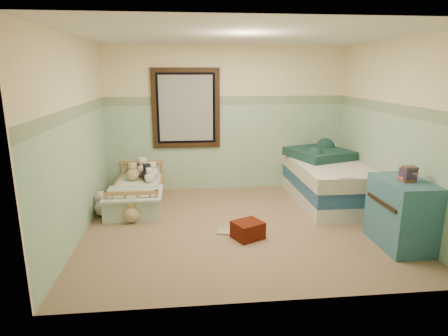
{
  "coord_description": "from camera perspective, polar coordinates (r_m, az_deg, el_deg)",
  "views": [
    {
      "loc": [
        -0.74,
        -4.88,
        2.08
      ],
      "look_at": [
        -0.19,
        0.35,
        0.74
      ],
      "focal_mm": 30.73,
      "sensor_mm": 36.0,
      "label": 1
    }
  ],
  "objects": [
    {
      "name": "toddler_bed_frame",
      "position": [
        6.3,
        -12.64,
        -4.41
      ],
      "size": [
        0.76,
        1.52,
        0.2
      ],
      "primitive_type": "cube",
      "color": "olive",
      "rests_on": "floor"
    },
    {
      "name": "book_stack",
      "position": [
        4.93,
        25.69,
        -0.88
      ],
      "size": [
        0.18,
        0.16,
        0.16
      ],
      "primitive_type": "cube",
      "rotation": [
        0.0,
        0.0,
        0.22
      ],
      "color": "#462223",
      "rests_on": "dresser"
    },
    {
      "name": "extra_plush_1",
      "position": [
        6.68,
        -12.2,
        -0.61
      ],
      "size": [
        0.17,
        0.17,
        0.17
      ],
      "primitive_type": "sphere",
      "color": "brown",
      "rests_on": "toddler_mattress"
    },
    {
      "name": "wainscot_mint",
      "position": [
        6.83,
        0.35,
        3.08
      ],
      "size": [
        4.2,
        0.01,
        1.5
      ],
      "primitive_type": "cube",
      "color": "#89AC8C",
      "rests_on": "floor"
    },
    {
      "name": "plush_bed_brown",
      "position": [
        6.7,
        -13.59,
        -0.58
      ],
      "size": [
        0.18,
        0.18,
        0.18
      ],
      "primitive_type": "sphere",
      "color": "brown",
      "rests_on": "toddler_mattress"
    },
    {
      "name": "plush_floor_cream",
      "position": [
        5.92,
        -17.5,
        -5.64
      ],
      "size": [
        0.26,
        0.26,
        0.26
      ],
      "primitive_type": "sphere",
      "color": "beige",
      "rests_on": "floor"
    },
    {
      "name": "window_blinds",
      "position": [
        6.68,
        -5.67,
        8.82
      ],
      "size": [
        0.92,
        0.01,
        1.12
      ],
      "primitive_type": "cube",
      "color": "#AEAEA6",
      "rests_on": "window_frame"
    },
    {
      "name": "twin_bed_frame",
      "position": [
        6.53,
        14.89,
        -3.75
      ],
      "size": [
        1.01,
        2.02,
        0.22
      ],
      "primitive_type": "cube",
      "color": "white",
      "rests_on": "floor"
    },
    {
      "name": "border_strip",
      "position": [
        6.72,
        0.37,
        9.99
      ],
      "size": [
        4.2,
        0.01,
        0.15
      ],
      "primitive_type": "cube",
      "color": "#3E673E",
      "rests_on": "wall_back"
    },
    {
      "name": "wall_left",
      "position": [
        5.13,
        -21.31,
        4.03
      ],
      "size": [
        0.04,
        3.6,
        2.5
      ],
      "primitive_type": "cube",
      "color": "beige",
      "rests_on": "floor"
    },
    {
      "name": "toddler_mattress",
      "position": [
        6.25,
        -12.72,
        -3.04
      ],
      "size": [
        0.69,
        1.45,
        0.12
      ],
      "primitive_type": "cube",
      "color": "white",
      "rests_on": "toddler_bed_frame"
    },
    {
      "name": "floor",
      "position": [
        5.36,
        2.48,
        -8.66
      ],
      "size": [
        4.2,
        3.6,
        0.02
      ],
      "primitive_type": "cube",
      "color": "#8C6E54",
      "rests_on": "ground"
    },
    {
      "name": "red_pillow",
      "position": [
        4.95,
        3.56,
        -9.18
      ],
      "size": [
        0.45,
        0.43,
        0.22
      ],
      "primitive_type": "cube",
      "rotation": [
        0.0,
        0.0,
        0.47
      ],
      "color": "maroon",
      "rests_on": "floor"
    },
    {
      "name": "twin_mattress",
      "position": [
        6.41,
        15.14,
        -0.01
      ],
      "size": [
        1.05,
        2.06,
        0.22
      ],
      "primitive_type": "cube",
      "color": "beige",
      "rests_on": "twin_boxspring"
    },
    {
      "name": "wall_right",
      "position": [
        5.71,
        24.05,
        4.71
      ],
      "size": [
        0.04,
        3.6,
        2.5
      ],
      "primitive_type": "cube",
      "color": "beige",
      "rests_on": "floor"
    },
    {
      "name": "window_frame",
      "position": [
        6.67,
        -5.67,
        8.81
      ],
      "size": [
        1.16,
        0.06,
        1.36
      ],
      "primitive_type": "cube",
      "color": "black",
      "rests_on": "wall_back"
    },
    {
      "name": "plush_bed_dark",
      "position": [
        6.46,
        -11.38,
        -0.96
      ],
      "size": [
        0.19,
        0.19,
        0.19
      ],
      "primitive_type": "sphere",
      "color": "black",
      "rests_on": "toddler_mattress"
    },
    {
      "name": "floor_book",
      "position": [
        5.14,
        0.47,
        -9.43
      ],
      "size": [
        0.3,
        0.25,
        0.02
      ],
      "primitive_type": "cube",
      "rotation": [
        0.0,
        0.0,
        -0.22
      ],
      "color": "#F7A943",
      "rests_on": "floor"
    },
    {
      "name": "extra_plush_0",
      "position": [
        6.52,
        -10.57,
        -0.73
      ],
      "size": [
        0.2,
        0.2,
        0.2
      ],
      "primitive_type": "sphere",
      "color": "white",
      "rests_on": "toddler_mattress"
    },
    {
      "name": "dresser",
      "position": [
        5.1,
        24.88,
        -6.13
      ],
      "size": [
        0.52,
        0.83,
        0.83
      ],
      "primitive_type": "cube",
      "color": "#2B637A",
      "rests_on": "floor"
    },
    {
      "name": "wall_back",
      "position": [
        6.77,
        0.35,
        7.26
      ],
      "size": [
        4.2,
        0.04,
        2.5
      ],
      "primitive_type": "cube",
      "color": "beige",
      "rests_on": "floor"
    },
    {
      "name": "patchwork_quilt",
      "position": [
        5.78,
        -13.28,
        -3.71
      ],
      "size": [
        0.82,
        0.76,
        0.03
      ],
      "primitive_type": "cube",
      "color": "#8FBAD9",
      "rests_on": "toddler_mattress"
    },
    {
      "name": "plush_bed_tan",
      "position": [
        6.48,
        -13.41,
        -0.92
      ],
      "size": [
        0.21,
        0.21,
        0.21
      ],
      "primitive_type": "sphere",
      "color": "tan",
      "rests_on": "toddler_mattress"
    },
    {
      "name": "twin_boxspring",
      "position": [
        6.47,
        15.02,
        -1.9
      ],
      "size": [
        1.01,
        2.02,
        0.22
      ],
      "primitive_type": "cube",
      "color": "navy",
      "rests_on": "twin_bed_frame"
    },
    {
      "name": "ceiling",
      "position": [
        4.95,
        2.81,
        19.28
      ],
      "size": [
        4.2,
        3.6,
        0.02
      ],
      "primitive_type": "cube",
      "color": "silver",
      "rests_on": "wall_back"
    },
    {
      "name": "plush_floor_tan",
      "position": [
        5.57,
        -13.57,
        -6.65
      ],
      "size": [
        0.25,
        0.25,
        0.25
      ],
      "primitive_type": "sphere",
      "color": "tan",
      "rests_on": "floor"
    },
    {
      "name": "teal_blanket",
      "position": [
        6.63,
        13.92,
        2.13
      ],
      "size": [
        1.11,
        1.14,
        0.14
      ],
      "primitive_type": "cube",
      "rotation": [
        0.0,
        0.0,
        0.34
      ],
      "color": "black",
      "rests_on": "twin_mattress"
    },
    {
      "name": "extra_plush_2",
      "position": [
        6.32,
        -11.0,
        -1.39
      ],
      "size": [
        0.17,
        0.17,
        0.17
      ],
      "primitive_type": "sphere",
      "color": "white",
      "rests_on": "toddler_mattress"
    },
    {
      "name": "wall_front",
      "position": [
        3.27,
        7.32,
        -0.46
      ],
      "size": [
        4.2,
        0.04,
        2.5
      ],
      "primitive_type": "cube",
      "color": "beige",
      "rests_on": "floor"
    },
    {
      "name": "plush_bed_white",
      "position": [
        6.67,
        -11.91,
        -0.31
      ],
      "size": [
        0.23,
        0.23,
        0.23
      ],
      "primitive_type": "sphere",
      "color": "white",
      "rests_on": "toddler_mattress"
    }
  ]
}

